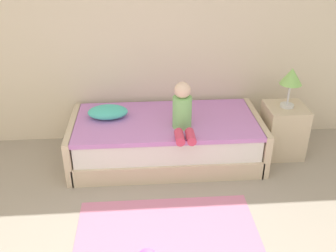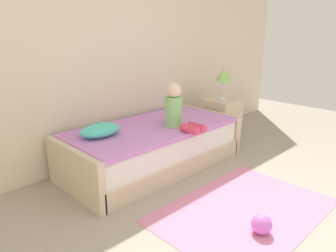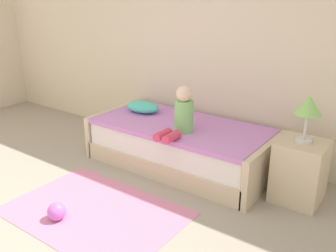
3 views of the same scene
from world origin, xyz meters
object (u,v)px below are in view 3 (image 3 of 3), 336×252
Objects in this scene: bed at (181,145)px; nightstand at (300,171)px; table_lamp at (308,107)px; child_figure at (181,114)px; toy_ball at (57,212)px; pillow at (143,107)px.

bed is 1.35m from nightstand.
table_lamp reaches higher than child_figure.
child_figure reaches higher than toy_ball.
toy_ball is at bearing -77.06° from pillow.
nightstand is 1.33× the size of table_lamp.
toy_ball is (-0.25, -1.57, -0.16)m from bed.
child_figure is 1.16× the size of pillow.
nightstand is at bearing 11.64° from child_figure.
nightstand is at bearing 0.74° from bed.
table_lamp is at bearing -2.38° from pillow.
pillow is 2.67× the size of toy_ball.
bed is 4.80× the size of pillow.
table_lamp is (0.00, 0.00, 0.64)m from nightstand.
child_figure is at bearing 73.13° from toy_ball.
nightstand is 1.18× the size of child_figure.
pillow is 1.78m from toy_ball.
toy_ball is (-1.60, -1.59, -0.85)m from table_lamp.
table_lamp is at bearing 0.00° from nightstand.
table_lamp is 1.24m from child_figure.
bed is at bearing -8.93° from pillow.
toy_ball is at bearing -106.87° from child_figure.
toy_ball is (-0.41, -1.35, -0.62)m from child_figure.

